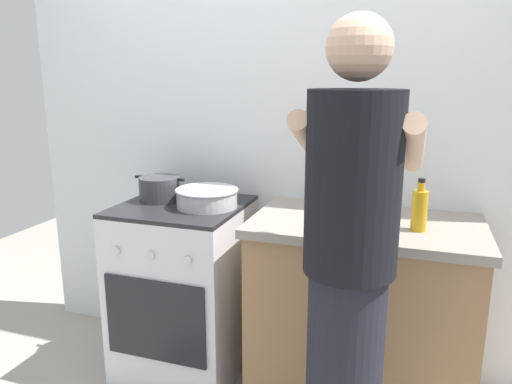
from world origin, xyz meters
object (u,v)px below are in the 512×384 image
mixing_bowl (207,197)px  person (348,281)px  oil_bottle (419,209)px  stove_range (185,288)px  utensil_crock (327,188)px  spice_bottle (352,217)px  pot (160,189)px

mixing_bowl → person: 0.96m
mixing_bowl → oil_bottle: 0.98m
stove_range → utensil_crock: (0.69, 0.18, 0.55)m
spice_bottle → stove_range: bearing=173.8°
pot → person: bearing=-30.5°
mixing_bowl → spice_bottle: size_ratio=3.76×
utensil_crock → person: (0.22, -0.76, -0.14)m
mixing_bowl → stove_range: bearing=179.6°
utensil_crock → mixing_bowl: bearing=-161.8°
stove_range → oil_bottle: (1.12, -0.06, 0.54)m
oil_bottle → spice_bottle: bearing=-173.5°
mixing_bowl → person: size_ratio=0.18×
pot → person: person is taller
oil_bottle → stove_range: bearing=176.8°
stove_range → utensil_crock: size_ratio=2.68×
stove_range → mixing_bowl: mixing_bowl is taller
stove_range → person: (0.91, -0.58, 0.41)m
stove_range → pot: 0.53m
pot → spice_bottle: pot is taller
stove_range → pot: pot is taller
stove_range → utensil_crock: 0.90m
person → stove_range: bearing=147.6°
pot → mixing_bowl: size_ratio=0.90×
pot → mixing_bowl: bearing=-8.4°
stove_range → spice_bottle: size_ratio=11.00×
utensil_crock → person: person is taller
spice_bottle → person: size_ratio=0.05×
mixing_bowl → spice_bottle: (0.71, -0.09, -0.01)m
stove_range → spice_bottle: 0.99m
pot → oil_bottle: 1.26m
mixing_bowl → spice_bottle: mixing_bowl is taller
pot → utensil_crock: 0.84m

